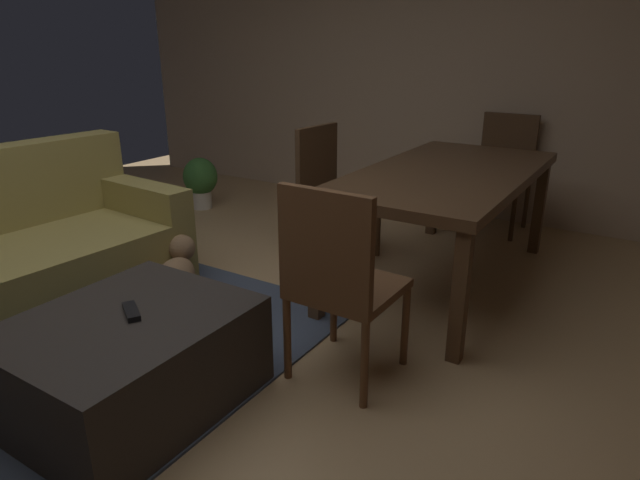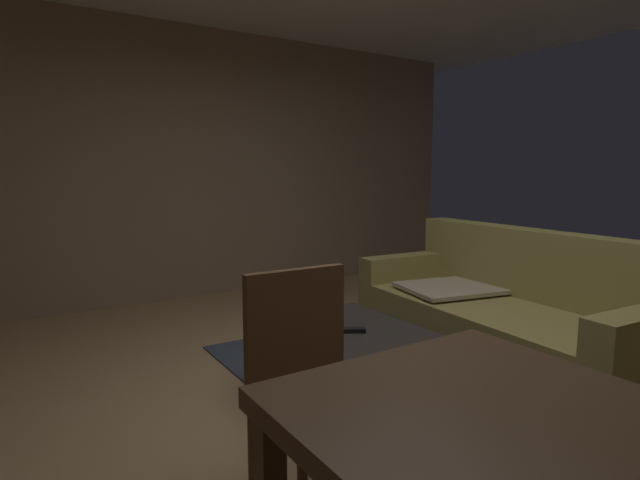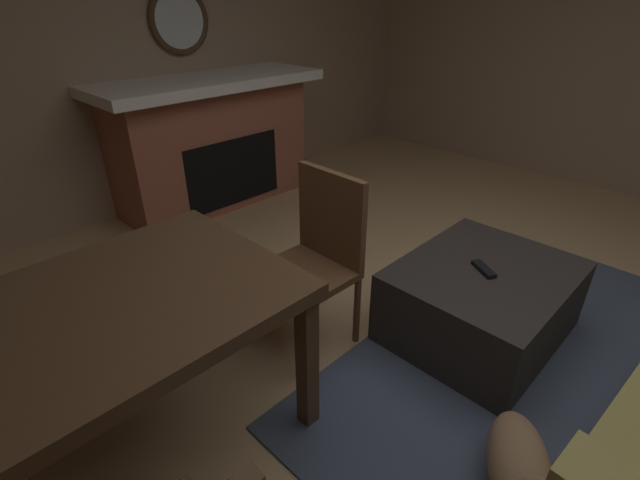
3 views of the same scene
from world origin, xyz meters
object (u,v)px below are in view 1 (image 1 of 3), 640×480
dining_chair_north (329,185)px  dining_chair_west (338,276)px  dining_table (447,181)px  ottoman_coffee_table (130,362)px  dining_chair_east (503,166)px  potted_plant (200,180)px  small_dog (175,275)px  tv_remote (131,311)px

dining_chair_north → dining_chair_west: size_ratio=1.00×
dining_table → dining_chair_west: bearing=179.9°
ottoman_coffee_table → dining_table: bearing=-18.2°
ottoman_coffee_table → dining_chair_east: 3.35m
potted_plant → dining_chair_east: bearing=-69.7°
small_dog → dining_chair_north: bearing=-17.4°
ottoman_coffee_table → small_dog: bearing=35.7°
dining_table → potted_plant: dining_table is taller
ottoman_coffee_table → tv_remote: tv_remote is taller
dining_chair_north → dining_chair_east: 1.57m
dining_chair_west → small_dog: bearing=81.7°
dining_table → small_dog: bearing=133.3°
ottoman_coffee_table → dining_chair_north: (1.95, 0.21, 0.31)m
dining_chair_north → dining_table: bearing=-90.4°
dining_chair_east → tv_remote: bearing=168.9°
potted_plant → small_dog: (-1.55, -1.28, -0.09)m
dining_chair_north → dining_chair_west: same height
dining_table → small_dog: dining_table is taller
ottoman_coffee_table → small_dog: size_ratio=1.77×
dining_chair_east → dining_chair_west: 2.64m
ottoman_coffee_table → dining_table: 2.10m
dining_chair_east → small_dog: dining_chair_east is taller
ottoman_coffee_table → potted_plant: bearing=38.3°
dining_chair_north → small_dog: dining_chair_north is taller
dining_table → small_dog: (-1.15, 1.22, -0.49)m
dining_chair_west → small_dog: dining_chair_west is taller
dining_chair_east → small_dog: 2.77m
dining_chair_north → dining_chair_west: 1.58m
dining_chair_east → potted_plant: (-0.92, 2.49, -0.25)m
dining_chair_north → dining_chair_west: (-1.33, -0.85, 0.00)m
tv_remote → dining_chair_north: bearing=37.5°
ottoman_coffee_table → potted_plant: 2.99m
dining_chair_east → dining_chair_west: (-2.64, 0.00, 0.00)m
dining_chair_west → potted_plant: bearing=55.3°
dining_chair_east → ottoman_coffee_table: bearing=168.9°
tv_remote → dining_chair_west: (0.59, -0.63, 0.09)m
potted_plant → small_dog: bearing=-140.5°
tv_remote → dining_table: 2.03m
potted_plant → dining_chair_west: bearing=-124.7°
tv_remote → dining_table: bearing=12.6°
dining_table → tv_remote: bearing=161.7°
ottoman_coffee_table → small_dog: (0.80, 0.58, -0.03)m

